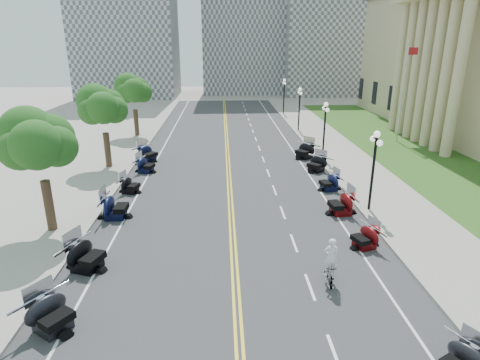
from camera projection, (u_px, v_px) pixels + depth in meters
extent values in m
plane|color=gray|center=(233.00, 244.00, 20.92)|extent=(160.00, 160.00, 0.00)
cube|color=#333335|center=(229.00, 182.00, 30.37)|extent=(16.00, 90.00, 0.01)
cube|color=yellow|center=(228.00, 182.00, 30.36)|extent=(0.12, 90.00, 0.00)
cube|color=yellow|center=(231.00, 181.00, 30.37)|extent=(0.12, 90.00, 0.00)
cube|color=white|center=(313.00, 180.00, 30.65)|extent=(0.12, 90.00, 0.00)
cube|color=white|center=(144.00, 183.00, 30.09)|extent=(0.12, 90.00, 0.00)
cube|color=white|center=(335.00, 355.00, 13.50)|extent=(0.12, 2.00, 0.00)
cube|color=white|center=(310.00, 287.00, 17.28)|extent=(0.12, 2.00, 0.00)
cube|color=white|center=(294.00, 243.00, 21.06)|extent=(0.12, 2.00, 0.00)
cube|color=white|center=(283.00, 212.00, 24.84)|extent=(0.12, 2.00, 0.00)
cube|color=white|center=(275.00, 190.00, 28.62)|extent=(0.12, 2.00, 0.00)
cube|color=white|center=(268.00, 173.00, 32.40)|extent=(0.12, 2.00, 0.00)
cube|color=white|center=(263.00, 159.00, 36.18)|extent=(0.12, 2.00, 0.00)
cube|color=white|center=(259.00, 148.00, 39.95)|extent=(0.12, 2.00, 0.00)
cube|color=white|center=(256.00, 139.00, 43.73)|extent=(0.12, 2.00, 0.00)
cube|color=white|center=(253.00, 131.00, 47.51)|extent=(0.12, 2.00, 0.00)
cube|color=white|center=(251.00, 125.00, 51.29)|extent=(0.12, 2.00, 0.00)
cube|color=white|center=(249.00, 119.00, 55.07)|extent=(0.12, 2.00, 0.00)
cube|color=white|center=(247.00, 114.00, 58.85)|extent=(0.12, 2.00, 0.00)
cube|color=white|center=(245.00, 110.00, 62.63)|extent=(0.12, 2.00, 0.00)
cube|color=white|center=(244.00, 106.00, 66.41)|extent=(0.12, 2.00, 0.00)
cube|color=white|center=(243.00, 103.00, 70.19)|extent=(0.12, 2.00, 0.00)
cube|color=#9E9991|center=(366.00, 179.00, 30.80)|extent=(5.00, 90.00, 0.15)
cube|color=#9E9991|center=(89.00, 183.00, 29.89)|extent=(5.00, 90.00, 0.15)
cube|color=#356023|center=(409.00, 151.00, 38.68)|extent=(9.00, 60.00, 0.10)
cube|color=gray|center=(126.00, 26.00, 74.50)|extent=(18.00, 14.00, 26.00)
cube|color=gray|center=(243.00, 16.00, 80.47)|extent=(16.00, 12.00, 30.00)
cube|color=gray|center=(333.00, 37.00, 79.72)|extent=(20.00, 14.00, 22.00)
imported|color=#A51414|center=(329.00, 273.00, 17.44)|extent=(0.61, 1.63, 0.96)
imported|color=silver|center=(332.00, 245.00, 16.99)|extent=(0.66, 0.43, 1.80)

